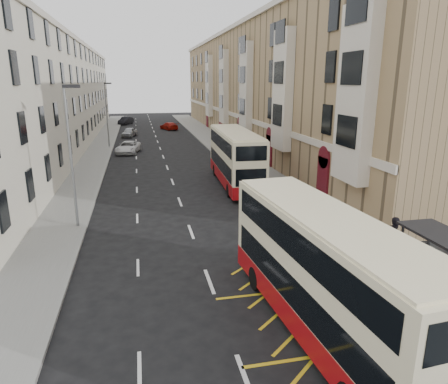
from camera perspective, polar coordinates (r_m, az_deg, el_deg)
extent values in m
plane|color=black|center=(14.26, 0.89, -20.08)|extent=(200.00, 200.00, 0.00)
cube|color=slate|center=(43.42, 2.29, 4.61)|extent=(4.00, 120.00, 0.15)
cube|color=slate|center=(42.38, -18.50, 3.54)|extent=(3.00, 120.00, 0.15)
cube|color=gray|center=(42.98, -0.30, 4.51)|extent=(0.25, 120.00, 0.15)
cube|color=gray|center=(42.23, -16.48, 3.67)|extent=(0.25, 120.00, 0.15)
cube|color=#967B57|center=(59.47, 5.30, 14.71)|extent=(10.00, 79.00, 15.00)
cube|color=beige|center=(58.33, 0.40, 11.32)|extent=(0.18, 79.00, 0.50)
cube|color=beige|center=(58.54, 0.35, 22.12)|extent=(0.40, 79.00, 0.50)
cube|color=beige|center=(24.59, 18.34, 12.91)|extent=(0.80, 3.20, 10.00)
cube|color=beige|center=(35.49, 8.39, 14.09)|extent=(0.80, 3.20, 10.00)
cube|color=beige|center=(46.93, 3.16, 14.55)|extent=(0.80, 3.20, 10.00)
cube|color=beige|center=(58.60, -0.02, 14.77)|extent=(0.80, 3.20, 10.00)
cube|color=beige|center=(70.37, -2.14, 14.89)|extent=(0.80, 3.20, 10.00)
cube|color=#500D16|center=(29.01, 13.96, 1.92)|extent=(0.20, 1.60, 3.00)
cube|color=#500D16|center=(39.91, 6.48, 5.92)|extent=(0.20, 1.60, 3.00)
cube|color=#500D16|center=(51.30, 2.21, 8.14)|extent=(0.20, 1.60, 3.00)
cube|color=#500D16|center=(62.91, -0.52, 9.53)|extent=(0.20, 1.60, 3.00)
cube|color=#500D16|center=(74.65, -2.41, 10.47)|extent=(0.20, 1.60, 3.00)
cube|color=beige|center=(57.84, -23.53, 12.52)|extent=(9.00, 79.00, 13.00)
cube|color=beige|center=(57.33, -19.58, 19.41)|extent=(0.30, 79.00, 0.50)
cube|color=black|center=(18.03, 23.80, -8.22)|extent=(0.08, 0.08, 2.60)
cube|color=black|center=(18.78, 27.01, -7.66)|extent=(0.08, 0.08, 2.60)
cube|color=black|center=(17.99, 28.28, -11.82)|extent=(0.35, 1.60, 0.06)
cylinder|color=red|center=(18.10, 18.99, -10.39)|extent=(0.06, 0.06, 1.00)
cylinder|color=red|center=(20.69, 14.41, -6.69)|extent=(0.06, 0.06, 1.00)
cylinder|color=red|center=(23.44, 10.92, -3.81)|extent=(0.06, 0.06, 1.00)
cube|color=red|center=(20.51, 14.50, -5.45)|extent=(0.05, 6.50, 0.06)
cube|color=red|center=(20.67, 14.42, -6.57)|extent=(0.05, 6.50, 0.06)
cylinder|color=gray|center=(23.95, -21.03, 4.52)|extent=(0.16, 0.16, 8.00)
cube|color=black|center=(23.53, -20.98, 13.94)|extent=(0.90, 0.18, 0.18)
cylinder|color=gray|center=(53.58, -16.39, 10.49)|extent=(0.16, 0.16, 8.00)
cube|color=black|center=(53.39, -16.28, 14.68)|extent=(0.90, 0.18, 0.18)
cube|color=#F5E9BA|center=(13.76, 14.21, -11.09)|extent=(3.21, 10.79, 3.82)
cube|color=#9A0A0E|center=(14.47, 13.81, -16.32)|extent=(3.24, 10.82, 0.87)
cube|color=black|center=(13.97, 14.08, -12.78)|extent=(3.18, 9.94, 1.06)
cube|color=black|center=(13.28, 14.55, -6.51)|extent=(3.18, 9.94, 0.97)
cube|color=#F5E9BA|center=(13.02, 14.77, -3.39)|extent=(3.08, 10.35, 0.12)
cube|color=black|center=(18.27, 5.73, -5.28)|extent=(2.05, 0.23, 1.26)
cube|color=black|center=(17.66, 5.90, 0.74)|extent=(1.69, 0.20, 0.44)
cylinder|color=black|center=(16.84, 4.55, -12.18)|extent=(0.34, 0.98, 0.97)
cylinder|color=black|center=(17.67, 11.31, -11.06)|extent=(0.34, 0.98, 0.97)
cylinder|color=black|center=(13.03, 26.42, -23.24)|extent=(0.34, 0.98, 0.97)
cube|color=#F5E9BA|center=(32.65, 1.62, 5.05)|extent=(3.02, 11.25, 4.01)
cube|color=#9A0A0E|center=(32.97, 1.60, 2.40)|extent=(3.05, 11.29, 0.91)
cube|color=black|center=(32.74, 1.61, 4.22)|extent=(3.02, 10.36, 1.12)
cube|color=black|center=(32.45, 1.64, 7.21)|extent=(3.02, 10.36, 1.01)
cube|color=#F5E9BA|center=(32.34, 1.65, 8.61)|extent=(2.90, 10.80, 0.12)
cube|color=black|center=(38.11, -0.02, 5.92)|extent=(2.16, 0.17, 1.32)
cube|color=black|center=(37.82, -0.02, 9.02)|extent=(1.78, 0.16, 0.46)
cube|color=black|center=(27.43, 3.87, 2.06)|extent=(2.16, 0.17, 1.22)
cylinder|color=black|center=(36.28, -1.28, 3.13)|extent=(0.33, 1.03, 1.01)
cylinder|color=black|center=(36.67, 2.27, 3.26)|extent=(0.33, 1.03, 1.01)
cylinder|color=black|center=(29.44, 0.75, 0.18)|extent=(0.33, 1.03, 1.01)
cylinder|color=black|center=(29.92, 5.07, 0.38)|extent=(0.33, 1.03, 1.01)
cylinder|color=black|center=(14.93, 28.98, -17.91)|extent=(0.47, 0.47, 0.80)
cylinder|color=black|center=(14.72, 29.21, -16.53)|extent=(0.52, 0.52, 0.07)
imported|color=black|center=(18.24, 24.38, -9.21)|extent=(0.81, 0.68, 1.89)
imported|color=black|center=(21.01, 23.22, -5.84)|extent=(0.97, 0.78, 1.90)
imported|color=black|center=(20.83, 15.64, -5.79)|extent=(0.98, 0.56, 1.57)
imported|color=silver|center=(49.19, -13.52, 6.23)|extent=(3.23, 5.36, 1.39)
imported|color=#979A9E|center=(63.82, -13.39, 8.30)|extent=(2.76, 4.44, 1.41)
imported|color=black|center=(82.83, -13.84, 9.88)|extent=(3.13, 4.79, 1.49)
imported|color=#971008|center=(72.08, -7.86, 9.32)|extent=(3.37, 4.93, 1.33)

